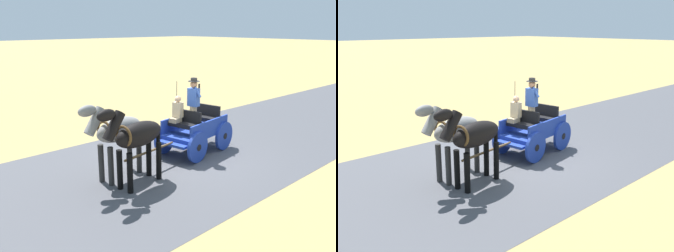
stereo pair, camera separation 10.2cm
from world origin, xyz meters
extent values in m
plane|color=tan|center=(0.00, 0.00, 0.00)|extent=(200.00, 200.00, 0.00)
cube|color=#4C4C51|center=(0.00, 0.00, 0.00)|extent=(6.68, 160.00, 0.01)
cube|color=#1E3899|center=(0.17, -0.50, 0.66)|extent=(1.51, 2.35, 0.12)
cube|color=#1E3899|center=(-0.40, -0.58, 0.94)|extent=(0.36, 2.08, 0.44)
cube|color=#1E3899|center=(0.73, -0.41, 0.94)|extent=(0.36, 2.08, 0.44)
cube|color=#1E3899|center=(-0.01, 0.71, 0.56)|extent=(1.10, 0.39, 0.08)
cube|color=#1E3899|center=(0.34, -1.68, 0.48)|extent=(0.74, 0.30, 0.06)
cube|color=black|center=(0.08, 0.10, 1.04)|extent=(1.06, 0.50, 0.14)
cube|color=black|center=(0.11, -0.08, 1.26)|extent=(1.02, 0.23, 0.44)
cube|color=black|center=(0.24, -0.99, 1.04)|extent=(1.06, 0.50, 0.14)
cube|color=black|center=(0.27, -1.16, 1.26)|extent=(1.02, 0.23, 0.44)
cylinder|color=#1E3899|center=(-0.59, 0.17, 0.48)|extent=(0.24, 0.96, 0.96)
cylinder|color=black|center=(-0.59, 0.17, 0.48)|extent=(0.15, 0.23, 0.21)
cylinder|color=#1E3899|center=(0.70, 0.36, 0.48)|extent=(0.24, 0.96, 0.96)
cylinder|color=black|center=(0.70, 0.36, 0.48)|extent=(0.15, 0.23, 0.21)
cylinder|color=#1E3899|center=(-0.36, -1.35, 0.48)|extent=(0.24, 0.96, 0.96)
cylinder|color=black|center=(-0.36, -1.35, 0.48)|extent=(0.15, 0.23, 0.21)
cylinder|color=#1E3899|center=(0.92, -1.16, 0.48)|extent=(0.24, 0.96, 0.96)
cylinder|color=black|center=(0.92, -1.16, 0.48)|extent=(0.15, 0.23, 0.21)
cylinder|color=brown|center=(-0.15, 1.68, 0.61)|extent=(0.36, 1.99, 0.07)
cylinder|color=black|center=(0.38, 0.15, 1.74)|extent=(0.02, 0.02, 1.30)
cylinder|color=#998466|center=(-0.03, -0.19, 1.17)|extent=(0.22, 0.22, 0.90)
cube|color=#2D4C99|center=(-0.03, -0.19, 1.90)|extent=(0.37, 0.27, 0.56)
sphere|color=#9E7051|center=(-0.03, -0.19, 2.30)|extent=(0.22, 0.22, 0.22)
cylinder|color=black|center=(-0.03, -0.19, 2.40)|extent=(0.36, 0.36, 0.01)
cylinder|color=black|center=(-0.03, -0.19, 2.45)|extent=(0.20, 0.20, 0.10)
cylinder|color=#2D4C99|center=(-0.21, -0.18, 2.08)|extent=(0.27, 0.12, 0.32)
cube|color=black|center=(-0.27, -0.17, 2.28)|extent=(0.03, 0.07, 0.14)
cube|color=#998466|center=(0.31, 0.26, 1.18)|extent=(0.32, 0.36, 0.14)
cube|color=tan|center=(0.33, 0.14, 1.49)|extent=(0.33, 0.24, 0.48)
sphere|color=tan|center=(0.33, 0.14, 1.84)|extent=(0.20, 0.20, 0.20)
ellipsoid|color=black|center=(-0.62, 2.42, 1.37)|extent=(0.78, 1.63, 0.64)
cylinder|color=black|center=(-0.89, 2.93, 0.53)|extent=(0.15, 0.15, 1.05)
cylinder|color=black|center=(-0.52, 2.99, 0.53)|extent=(0.15, 0.15, 1.05)
cylinder|color=black|center=(-0.72, 1.85, 0.53)|extent=(0.15, 0.15, 1.05)
cylinder|color=black|center=(-0.36, 1.91, 0.53)|extent=(0.15, 0.15, 1.05)
cylinder|color=black|center=(-0.75, 3.25, 1.77)|extent=(0.35, 0.68, 0.73)
ellipsoid|color=black|center=(-0.78, 3.47, 2.07)|extent=(0.30, 0.57, 0.28)
cube|color=black|center=(-0.75, 3.23, 1.81)|extent=(0.13, 0.51, 0.56)
cylinder|color=black|center=(-0.52, 1.69, 1.07)|extent=(0.11, 0.11, 0.70)
torus|color=brown|center=(-0.70, 2.96, 1.45)|extent=(0.55, 0.15, 0.55)
ellipsoid|color=gray|center=(0.09, 2.53, 1.37)|extent=(0.83, 1.64, 0.64)
cylinder|color=#272726|center=(-0.19, 3.03, 0.53)|extent=(0.15, 0.15, 1.05)
cylinder|color=#272726|center=(0.17, 3.09, 0.53)|extent=(0.15, 0.15, 1.05)
cylinder|color=#272726|center=(0.01, 1.96, 0.53)|extent=(0.15, 0.15, 1.05)
cylinder|color=#272726|center=(0.37, 2.02, 0.53)|extent=(0.15, 0.15, 1.05)
cylinder|color=gray|center=(-0.06, 3.35, 1.77)|extent=(0.37, 0.68, 0.73)
ellipsoid|color=gray|center=(-0.10, 3.57, 2.07)|extent=(0.31, 0.57, 0.28)
cube|color=#272726|center=(-0.06, 3.33, 1.81)|extent=(0.15, 0.50, 0.56)
cylinder|color=#272726|center=(0.22, 1.80, 1.07)|extent=(0.11, 0.11, 0.70)
torus|color=brown|center=(-0.01, 3.06, 1.45)|extent=(0.55, 0.17, 0.55)
camera|label=1|loc=(-7.56, 7.74, 4.03)|focal=38.22mm
camera|label=2|loc=(-7.62, 7.67, 4.03)|focal=38.22mm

